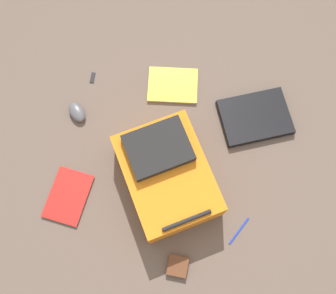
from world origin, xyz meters
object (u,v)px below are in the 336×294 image
(earbud_pouch, at_px, (178,266))
(computer_mouse, at_px, (77,112))
(backpack, at_px, (167,175))
(book_blue, at_px, (68,196))
(usb_stick, at_px, (93,78))
(book_manual, at_px, (173,85))
(laptop, at_px, (255,117))
(pen_black, at_px, (239,231))

(earbud_pouch, bearing_deg, computer_mouse, 147.26)
(backpack, bearing_deg, book_blue, -146.98)
(computer_mouse, bearing_deg, book_blue, 56.33)
(backpack, relative_size, book_blue, 2.23)
(usb_stick, bearing_deg, book_manual, 16.89)
(book_blue, xyz_separation_m, usb_stick, (-0.16, 0.55, -0.00))
(laptop, distance_m, usb_stick, 0.78)
(book_manual, height_order, usb_stick, book_manual)
(pen_black, xyz_separation_m, earbud_pouch, (-0.18, -0.23, 0.01))
(book_manual, distance_m, book_blue, 0.69)
(backpack, distance_m, book_blue, 0.44)
(computer_mouse, xyz_separation_m, earbud_pouch, (0.68, -0.44, -0.01))
(laptop, height_order, usb_stick, laptop)
(backpack, height_order, book_manual, backpack)
(earbud_pouch, bearing_deg, book_manual, 114.43)
(laptop, bearing_deg, usb_stick, -172.00)
(usb_stick, bearing_deg, book_blue, -74.06)
(book_manual, xyz_separation_m, usb_stick, (-0.37, -0.11, -0.00))
(pen_black, bearing_deg, laptop, 102.49)
(book_manual, height_order, pen_black, book_manual)
(computer_mouse, height_order, pen_black, computer_mouse)
(book_blue, bearing_deg, book_manual, 72.47)
(book_manual, relative_size, computer_mouse, 2.63)
(laptop, distance_m, pen_black, 0.52)
(earbud_pouch, bearing_deg, pen_black, 51.80)
(backpack, bearing_deg, laptop, 58.88)
(backpack, relative_size, book_manual, 2.00)
(pen_black, bearing_deg, book_manual, 135.66)
(book_blue, xyz_separation_m, computer_mouse, (-0.14, 0.36, 0.01))
(laptop, relative_size, computer_mouse, 3.68)
(book_blue, distance_m, computer_mouse, 0.38)
(backpack, relative_size, laptop, 1.43)
(computer_mouse, distance_m, pen_black, 0.89)
(usb_stick, bearing_deg, earbud_pouch, -41.91)
(computer_mouse, relative_size, pen_black, 0.77)
(computer_mouse, relative_size, earbud_pouch, 1.28)
(computer_mouse, distance_m, earbud_pouch, 0.81)
(laptop, relative_size, pen_black, 2.82)
(pen_black, xyz_separation_m, usb_stick, (-0.89, 0.40, -0.00))
(laptop, xyz_separation_m, book_blue, (-0.62, -0.66, -0.01))
(computer_mouse, height_order, earbud_pouch, computer_mouse)
(laptop, bearing_deg, book_blue, -133.14)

